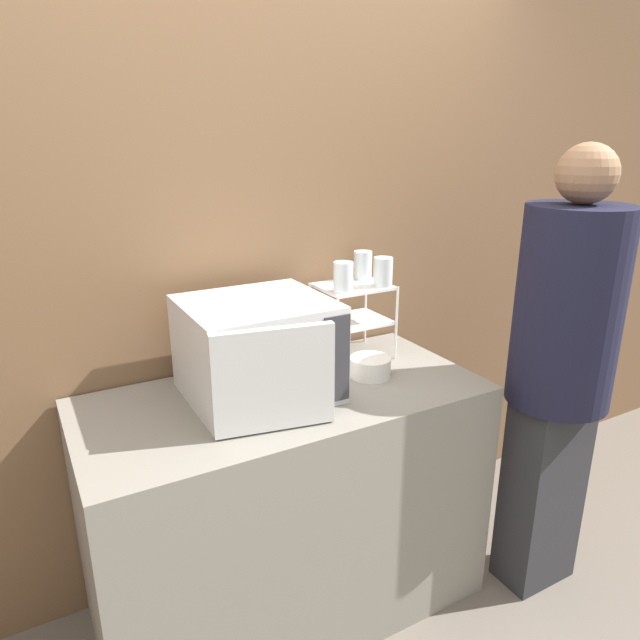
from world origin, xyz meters
name	(u,v)px	position (x,y,z in m)	size (l,w,h in m)	color
wall_back	(240,265)	(0.00, 0.72, 1.30)	(8.00, 0.06, 2.60)	brown
counter	(287,504)	(0.00, 0.34, 0.46)	(1.42, 0.68, 0.91)	gray
microwave	(258,350)	(-0.08, 0.37, 1.08)	(0.49, 0.53, 0.34)	silver
dish_rack	(353,305)	(0.40, 0.53, 1.13)	(0.28, 0.23, 0.30)	white
glass_front_left	(343,277)	(0.31, 0.47, 1.27)	(0.08, 0.08, 0.11)	silver
glass_back_right	(363,265)	(0.49, 0.60, 1.27)	(0.08, 0.08, 0.11)	silver
glass_front_right	(383,272)	(0.49, 0.46, 1.27)	(0.08, 0.08, 0.11)	silver
bowl	(370,367)	(0.35, 0.32, 0.95)	(0.15, 0.15, 0.07)	silver
person	(561,359)	(0.96, -0.03, 0.98)	(0.38, 0.38, 1.76)	#2D2D33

